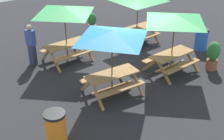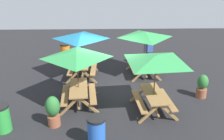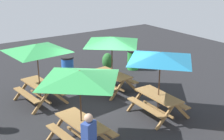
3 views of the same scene
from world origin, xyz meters
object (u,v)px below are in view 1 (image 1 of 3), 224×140
picnic_table_1 (112,39)px  potted_plant_0 (213,55)px  picnic_table_0 (64,14)px  trash_bin_blue (201,39)px  trash_bin_orange (56,128)px  picnic_table_2 (175,22)px  person_standing (31,44)px  picnic_table_3 (138,1)px  potted_plant_1 (92,23)px

picnic_table_1 → potted_plant_0: size_ratio=2.03×
picnic_table_0 → trash_bin_blue: bearing=152.3°
trash_bin_blue → potted_plant_0: 1.86m
trash_bin_orange → potted_plant_0: size_ratio=0.85×
picnic_table_2 → person_standing: (4.18, -3.52, -1.10)m
picnic_table_1 → picnic_table_3: same height
picnic_table_3 → potted_plant_1: 2.90m
trash_bin_blue → person_standing: 7.24m
picnic_table_3 → picnic_table_1: bearing=36.2°
picnic_table_2 → picnic_table_3: same height
picnic_table_3 → trash_bin_blue: bearing=126.7°
picnic_table_3 → trash_bin_orange: picnic_table_3 is taller
trash_bin_blue → picnic_table_0: bearing=-22.6°
picnic_table_1 → trash_bin_orange: picnic_table_1 is taller
picnic_table_3 → trash_bin_blue: picnic_table_3 is taller
picnic_table_2 → person_standing: picnic_table_2 is taller
picnic_table_2 → trash_bin_orange: size_ratio=2.38×
potted_plant_0 → person_standing: size_ratio=0.69×
picnic_table_0 → potted_plant_0: bearing=134.0°
picnic_table_3 → trash_bin_orange: (5.95, 4.24, -1.49)m
trash_bin_orange → potted_plant_0: potted_plant_0 is taller
potted_plant_1 → potted_plant_0: bearing=108.0°
picnic_table_2 → potted_plant_0: 2.15m
picnic_table_2 → person_standing: bearing=-45.1°
picnic_table_2 → picnic_table_3: 2.97m
potted_plant_1 → picnic_table_2: bearing=95.1°
trash_bin_orange → trash_bin_blue: (-7.89, -2.11, 0.00)m
picnic_table_0 → picnic_table_2: 4.19m
picnic_table_1 → trash_bin_orange: size_ratio=2.38×
picnic_table_0 → picnic_table_3: bearing=172.9°
picnic_table_1 → potted_plant_1: (-2.29, -5.26, -1.47)m
trash_bin_orange → person_standing: (-1.20, -4.84, 0.39)m
picnic_table_2 → potted_plant_0: bearing=148.0°
picnic_table_0 → trash_bin_blue: picnic_table_0 is taller
trash_bin_orange → trash_bin_blue: 8.17m
picnic_table_2 → trash_bin_blue: picnic_table_2 is taller
potted_plant_0 → picnic_table_2: bearing=-27.0°
picnic_table_0 → potted_plant_0: size_ratio=2.03×
trash_bin_orange → person_standing: bearing=-103.9°
picnic_table_1 → picnic_table_2: bearing=-177.2°
picnic_table_3 → potted_plant_1: picnic_table_3 is taller
potted_plant_0 → person_standing: person_standing is taller
trash_bin_orange → person_standing: 5.00m
trash_bin_blue → potted_plant_1: bearing=-55.9°
picnic_table_2 → picnic_table_0: bearing=-51.4°
picnic_table_2 → trash_bin_orange: (5.37, 1.33, -1.49)m
trash_bin_blue → potted_plant_1: size_ratio=0.95×
picnic_table_3 → trash_bin_orange: 7.46m
picnic_table_0 → trash_bin_orange: size_ratio=2.38×
potted_plant_1 → person_standing: size_ratio=0.62×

